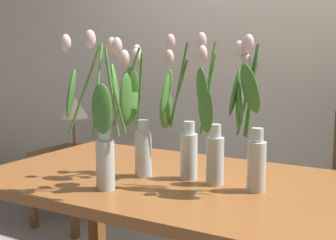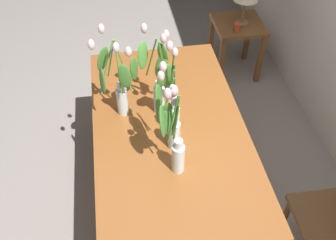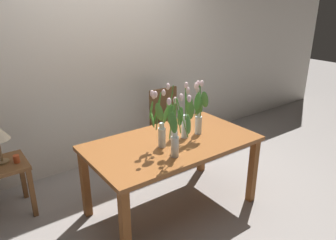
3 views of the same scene
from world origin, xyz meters
TOP-DOWN VIEW (x-y plane):
  - room_wall_rear at (0.00, 1.40)m, footprint 9.00×0.10m
  - dining_table at (0.00, 0.00)m, footprint 1.60×0.90m
  - tulip_vase_0 at (0.30, -0.03)m, footprint 0.16×0.14m
  - tulip_vase_1 at (0.15, -0.02)m, footprint 0.10×0.15m
  - tulip_vase_2 at (-0.16, -0.27)m, footprint 0.24×0.26m
  - tulip_vase_3 at (0.00, 0.01)m, footprint 0.16×0.15m
  - tulip_vase_4 at (-0.18, -0.04)m, footprint 0.16×0.20m
  - side_table at (-1.35, 0.87)m, footprint 0.44×0.44m
  - table_lamp at (-1.34, 0.89)m, footprint 0.22×0.22m
  - pillar_candle at (-1.22, 0.81)m, footprint 0.06×0.06m

SIDE VIEW (x-z plane):
  - side_table at x=-1.35m, z-range 0.16..0.71m
  - pillar_candle at x=-1.22m, z-range 0.55..0.62m
  - dining_table at x=0.00m, z-range 0.28..1.02m
  - table_lamp at x=-1.34m, z-range 0.66..1.06m
  - tulip_vase_3 at x=0.00m, z-range 0.64..1.20m
  - tulip_vase_1 at x=0.15m, z-range 0.64..1.21m
  - tulip_vase_4 at x=-0.18m, z-range 0.68..1.23m
  - tulip_vase_2 at x=-0.16m, z-range 0.69..1.26m
  - tulip_vase_0 at x=0.30m, z-range 0.70..1.26m
  - room_wall_rear at x=0.00m, z-range 0.00..2.70m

